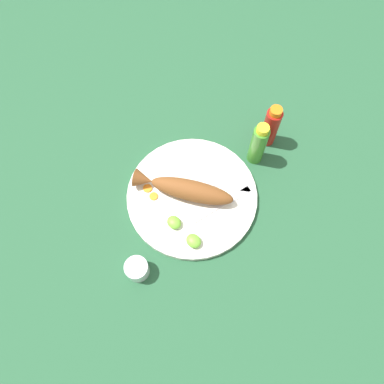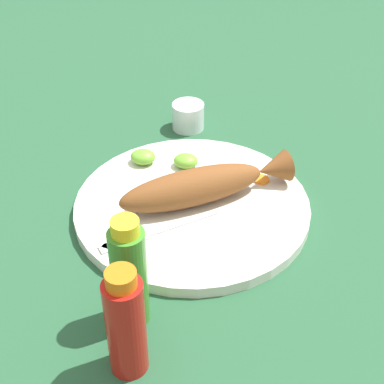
# 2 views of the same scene
# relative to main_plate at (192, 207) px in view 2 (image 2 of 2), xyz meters

# --- Properties ---
(ground_plane) EXTENTS (4.00, 4.00, 0.00)m
(ground_plane) POSITION_rel_main_plate_xyz_m (0.00, 0.00, -0.01)
(ground_plane) COLOR #235133
(main_plate) EXTENTS (0.36, 0.36, 0.02)m
(main_plate) POSITION_rel_main_plate_xyz_m (0.00, 0.00, 0.00)
(main_plate) COLOR silver
(main_plate) RESTS_ON ground_plane
(fried_fish) EXTENTS (0.27, 0.19, 0.06)m
(fried_fish) POSITION_rel_main_plate_xyz_m (-0.02, -0.01, 0.04)
(fried_fish) COLOR brown
(fried_fish) RESTS_ON main_plate
(fork_near) EXTENTS (0.16, 0.12, 0.00)m
(fork_near) POSITION_rel_main_plate_xyz_m (0.05, 0.08, 0.01)
(fork_near) COLOR silver
(fork_near) RESTS_ON main_plate
(fork_far) EXTENTS (0.06, 0.18, 0.00)m
(fork_far) POSITION_rel_main_plate_xyz_m (0.08, 0.05, 0.01)
(fork_far) COLOR silver
(fork_far) RESTS_ON main_plate
(carrot_slice_near) EXTENTS (0.02, 0.02, 0.00)m
(carrot_slice_near) POSITION_rel_main_plate_xyz_m (-0.07, -0.08, 0.01)
(carrot_slice_near) COLOR orange
(carrot_slice_near) RESTS_ON main_plate
(carrot_slice_mid) EXTENTS (0.03, 0.03, 0.00)m
(carrot_slice_mid) POSITION_rel_main_plate_xyz_m (-0.10, -0.07, 0.01)
(carrot_slice_mid) COLOR orange
(carrot_slice_mid) RESTS_ON main_plate
(lime_wedge_main) EXTENTS (0.04, 0.03, 0.02)m
(lime_wedge_main) POSITION_rel_main_plate_xyz_m (0.03, -0.09, 0.02)
(lime_wedge_main) COLOR #6BB233
(lime_wedge_main) RESTS_ON main_plate
(lime_wedge_side) EXTENTS (0.04, 0.04, 0.02)m
(lime_wedge_side) POSITION_rel_main_plate_xyz_m (0.10, -0.09, 0.02)
(lime_wedge_side) COLOR #6BB233
(lime_wedge_side) RESTS_ON main_plate
(hot_sauce_bottle_red) EXTENTS (0.05, 0.05, 0.15)m
(hot_sauce_bottle_red) POSITION_rel_main_plate_xyz_m (0.03, 0.29, 0.06)
(hot_sauce_bottle_red) COLOR #B21914
(hot_sauce_bottle_red) RESTS_ON ground_plane
(hot_sauce_bottle_green) EXTENTS (0.04, 0.04, 0.16)m
(hot_sauce_bottle_green) POSITION_rel_main_plate_xyz_m (0.04, 0.22, 0.07)
(hot_sauce_bottle_green) COLOR #3D8428
(hot_sauce_bottle_green) RESTS_ON ground_plane
(salt_cup) EXTENTS (0.06, 0.06, 0.05)m
(salt_cup) POSITION_rel_main_plate_xyz_m (0.05, -0.25, 0.01)
(salt_cup) COLOR silver
(salt_cup) RESTS_ON ground_plane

